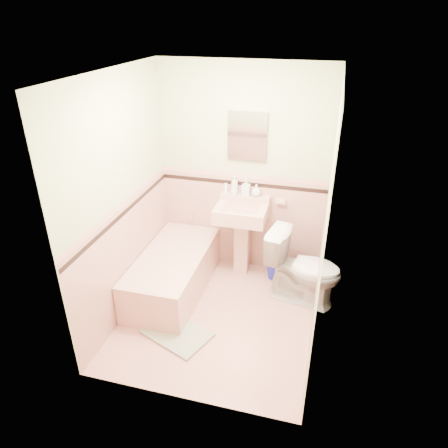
% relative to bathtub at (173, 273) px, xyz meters
% --- Properties ---
extents(floor, '(2.20, 2.20, 0.00)m').
position_rel_bathtub_xyz_m(floor, '(0.63, -0.33, -0.23)').
color(floor, '#D5988B').
rests_on(floor, ground).
extents(ceiling, '(2.20, 2.20, 0.00)m').
position_rel_bathtub_xyz_m(ceiling, '(0.63, -0.33, 2.27)').
color(ceiling, white).
rests_on(ceiling, ground).
extents(wall_back, '(2.50, 0.00, 2.50)m').
position_rel_bathtub_xyz_m(wall_back, '(0.63, 0.77, 1.02)').
color(wall_back, '#F1E5C4').
rests_on(wall_back, ground).
extents(wall_front, '(2.50, 0.00, 2.50)m').
position_rel_bathtub_xyz_m(wall_front, '(0.63, -1.43, 1.02)').
color(wall_front, '#F1E5C4').
rests_on(wall_front, ground).
extents(wall_left, '(0.00, 2.50, 2.50)m').
position_rel_bathtub_xyz_m(wall_left, '(-0.37, -0.33, 1.02)').
color(wall_left, '#F1E5C4').
rests_on(wall_left, ground).
extents(wall_right, '(0.00, 2.50, 2.50)m').
position_rel_bathtub_xyz_m(wall_right, '(1.63, -0.33, 1.02)').
color(wall_right, '#F1E5C4').
rests_on(wall_right, ground).
extents(wainscot_back, '(2.00, 0.00, 2.00)m').
position_rel_bathtub_xyz_m(wainscot_back, '(0.63, 0.76, 0.38)').
color(wainscot_back, '#D79D90').
rests_on(wainscot_back, ground).
extents(wainscot_front, '(2.00, 0.00, 2.00)m').
position_rel_bathtub_xyz_m(wainscot_front, '(0.63, -1.42, 0.38)').
color(wainscot_front, '#D79D90').
rests_on(wainscot_front, ground).
extents(wainscot_left, '(0.00, 2.20, 2.20)m').
position_rel_bathtub_xyz_m(wainscot_left, '(-0.36, -0.33, 0.38)').
color(wainscot_left, '#D79D90').
rests_on(wainscot_left, ground).
extents(wainscot_right, '(0.00, 2.20, 2.20)m').
position_rel_bathtub_xyz_m(wainscot_right, '(1.62, -0.33, 0.38)').
color(wainscot_right, '#D79D90').
rests_on(wainscot_right, ground).
extents(accent_back, '(2.00, 0.00, 2.00)m').
position_rel_bathtub_xyz_m(accent_back, '(0.63, 0.75, 0.90)').
color(accent_back, black).
rests_on(accent_back, ground).
extents(accent_front, '(2.00, 0.00, 2.00)m').
position_rel_bathtub_xyz_m(accent_front, '(0.63, -1.41, 0.90)').
color(accent_front, black).
rests_on(accent_front, ground).
extents(accent_left, '(0.00, 2.20, 2.20)m').
position_rel_bathtub_xyz_m(accent_left, '(-0.35, -0.33, 0.89)').
color(accent_left, black).
rests_on(accent_left, ground).
extents(accent_right, '(0.00, 2.20, 2.20)m').
position_rel_bathtub_xyz_m(accent_right, '(1.61, -0.33, 0.89)').
color(accent_right, black).
rests_on(accent_right, ground).
extents(cap_back, '(2.00, 0.00, 2.00)m').
position_rel_bathtub_xyz_m(cap_back, '(0.63, 0.75, 0.99)').
color(cap_back, '#D59087').
rests_on(cap_back, ground).
extents(cap_front, '(2.00, 0.00, 2.00)m').
position_rel_bathtub_xyz_m(cap_front, '(0.63, -1.41, 0.99)').
color(cap_front, '#D59087').
rests_on(cap_front, ground).
extents(cap_left, '(0.00, 2.20, 2.20)m').
position_rel_bathtub_xyz_m(cap_left, '(-0.35, -0.33, 1.00)').
color(cap_left, '#D59087').
rests_on(cap_left, ground).
extents(cap_right, '(0.00, 2.20, 2.20)m').
position_rel_bathtub_xyz_m(cap_right, '(1.61, -0.33, 1.00)').
color(cap_right, '#D59087').
rests_on(cap_right, ground).
extents(bathtub, '(0.70, 1.50, 0.45)m').
position_rel_bathtub_xyz_m(bathtub, '(0.00, 0.00, 0.00)').
color(bathtub, '#CF9B8F').
rests_on(bathtub, floor).
extents(tub_faucet, '(0.04, 0.12, 0.04)m').
position_rel_bathtub_xyz_m(tub_faucet, '(0.00, 0.72, 0.41)').
color(tub_faucet, silver).
rests_on(tub_faucet, wall_back).
extents(sink, '(0.59, 0.49, 0.93)m').
position_rel_bathtub_xyz_m(sink, '(0.68, 0.53, 0.24)').
color(sink, '#CF9B8F').
rests_on(sink, floor).
extents(sink_faucet, '(0.02, 0.02, 0.10)m').
position_rel_bathtub_xyz_m(sink_faucet, '(0.68, 0.67, 0.72)').
color(sink_faucet, silver).
rests_on(sink_faucet, sink).
extents(medicine_cabinet, '(0.44, 0.04, 0.55)m').
position_rel_bathtub_xyz_m(medicine_cabinet, '(0.68, 0.74, 1.47)').
color(medicine_cabinet, white).
rests_on(medicine_cabinet, wall_back).
extents(soap_dish, '(0.12, 0.07, 0.04)m').
position_rel_bathtub_xyz_m(soap_dish, '(1.10, 0.73, 0.72)').
color(soap_dish, '#CF9B8F').
rests_on(soap_dish, wall_back).
extents(soap_bottle_left, '(0.10, 0.10, 0.22)m').
position_rel_bathtub_xyz_m(soap_bottle_left, '(0.55, 0.71, 0.88)').
color(soap_bottle_left, '#B2B2B2').
rests_on(soap_bottle_left, sink).
extents(soap_bottle_mid, '(0.09, 0.09, 0.20)m').
position_rel_bathtub_xyz_m(soap_bottle_mid, '(0.69, 0.71, 0.87)').
color(soap_bottle_mid, '#B2B2B2').
rests_on(soap_bottle_mid, sink).
extents(soap_bottle_right, '(0.14, 0.14, 0.14)m').
position_rel_bathtub_xyz_m(soap_bottle_right, '(0.81, 0.71, 0.84)').
color(soap_bottle_right, '#B2B2B2').
rests_on(soap_bottle_right, sink).
extents(tube, '(0.04, 0.04, 0.12)m').
position_rel_bathtub_xyz_m(tube, '(0.44, 0.71, 0.83)').
color(tube, white).
rests_on(tube, sink).
extents(toilet, '(0.89, 0.62, 0.83)m').
position_rel_bathtub_xyz_m(toilet, '(1.47, 0.21, 0.19)').
color(toilet, white).
rests_on(toilet, floor).
extents(bucket, '(0.31, 0.31, 0.24)m').
position_rel_bathtub_xyz_m(bucket, '(1.12, 0.56, -0.10)').
color(bucket, '#1B1CB7').
rests_on(bucket, floor).
extents(bath_mat, '(0.78, 0.66, 0.03)m').
position_rel_bathtub_xyz_m(bath_mat, '(0.30, -0.71, -0.21)').
color(bath_mat, gray).
rests_on(bath_mat, floor).
extents(shoe, '(0.14, 0.07, 0.05)m').
position_rel_bathtub_xyz_m(shoe, '(0.17, -0.67, -0.17)').
color(shoe, '#BF1E59').
rests_on(shoe, bath_mat).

